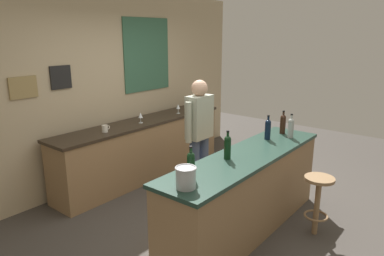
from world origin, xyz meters
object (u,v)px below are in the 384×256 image
Objects in this scene: bar_stool at (318,196)px; wine_bottle_e at (283,123)px; coffee_mug at (105,129)px; wine_bottle_d at (291,127)px; wine_bottle_c at (268,129)px; wine_glass_a at (140,116)px; wine_glass_b at (178,107)px; wine_bottle_b at (228,146)px; bartender at (199,132)px; wine_bottle_a at (191,164)px; ice_bucket at (186,177)px.

wine_bottle_e is (0.57, 0.72, 0.60)m from bar_stool.
coffee_mug is (-0.80, 2.63, 0.49)m from bar_stool.
bar_stool is 2.22× the size of wine_bottle_d.
wine_glass_a is (-0.36, 1.88, -0.05)m from wine_bottle_c.
wine_bottle_d is 1.97× the size of wine_glass_b.
wine_bottle_b is 1.00× the size of wine_bottle_c.
bartender is 1.64m from bar_stool.
wine_bottle_d reaches higher than bar_stool.
wine_bottle_b is at bearing 2.83° from wine_bottle_a.
wine_bottle_a and wine_bottle_d have the same top height.
wine_bottle_b is at bearing -126.17° from wine_glass_b.
wine_bottle_d is 1.97m from ice_bucket.
ice_bucket is at bearing -171.35° from wine_bottle_b.
wine_bottle_d reaches higher than coffee_mug.
coffee_mug is at bearing 179.35° from wine_glass_a.
wine_bottle_a is at bearing 151.95° from bar_stool.
bartender is 1.49m from wine_bottle_a.
bartender is 5.29× the size of wine_bottle_d.
bartender is 0.88m from wine_bottle_c.
wine_glass_a is (1.36, 2.01, -0.01)m from ice_bucket.
bar_stool is 2.22× the size of wine_bottle_c.
wine_bottle_c is (1.54, 0.04, 0.00)m from wine_bottle_a.
wine_bottle_c is at bearing 1.36° from wine_bottle_a.
wine_bottle_d is (1.14, -0.19, 0.00)m from wine_bottle_b.
wine_glass_b is 1.48m from coffee_mug.
wine_glass_a is at bearing 93.42° from bar_stool.
bartender reaches higher than wine_glass_a.
ice_bucket reaches higher than coffee_mug.
wine_bottle_a and wine_bottle_b have the same top height.
wine_bottle_e is at bearing 0.19° from wine_bottle_a.
wine_bottle_c reaches higher than wine_glass_a.
wine_glass_b is (1.37, 1.87, -0.05)m from wine_bottle_b.
bartender is 10.45× the size of wine_glass_b.
wine_bottle_b is 0.90m from wine_bottle_c.
wine_bottle_c is at bearing 74.65° from bar_stool.
wine_bottle_d reaches higher than wine_glass_a.
wine_bottle_b is 1.16m from wine_bottle_d.
wine_bottle_a is 0.21m from ice_bucket.
wine_glass_a is at bearing -0.65° from coffee_mug.
wine_bottle_a is at bearing -105.52° from coffee_mug.
wine_bottle_c is 1.97× the size of wine_glass_a.
bartender is 2.38× the size of bar_stool.
wine_bottle_e is (1.26, -0.03, 0.00)m from wine_bottle_b.
bartender is 5.29× the size of wine_bottle_a.
wine_bottle_e reaches higher than ice_bucket.
wine_bottle_d is at bearing -9.28° from wine_bottle_b.
wine_bottle_c reaches higher than ice_bucket.
wine_glass_b is at bearing 42.37° from ice_bucket.
wine_bottle_a is 1.97× the size of wine_glass_a.
wine_bottle_d is at bearing -126.13° from wine_bottle_e.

